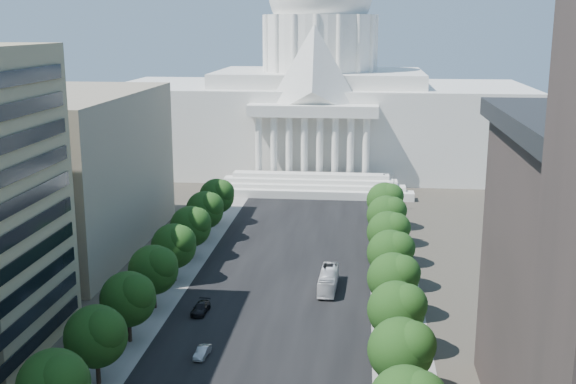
% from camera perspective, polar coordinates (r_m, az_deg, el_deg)
% --- Properties ---
extents(road_asphalt, '(30.00, 260.00, 0.01)m').
position_cam_1_polar(road_asphalt, '(127.02, -0.30, -6.39)').
color(road_asphalt, black).
rests_on(road_asphalt, ground).
extents(sidewalk_left, '(8.00, 260.00, 0.02)m').
position_cam_1_polar(sidewalk_left, '(130.36, -8.67, -6.02)').
color(sidewalk_left, gray).
rests_on(sidewalk_left, ground).
extents(sidewalk_right, '(8.00, 260.00, 0.02)m').
position_cam_1_polar(sidewalk_right, '(126.47, 8.35, -6.62)').
color(sidewalk_right, gray).
rests_on(sidewalk_right, ground).
extents(capitol, '(120.00, 56.00, 73.00)m').
position_cam_1_polar(capitol, '(215.43, 2.49, 7.17)').
color(capitol, white).
rests_on(capitol, ground).
extents(office_block_left_far, '(38.00, 52.00, 30.00)m').
position_cam_1_polar(office_block_left_far, '(145.36, -19.02, 1.53)').
color(office_block_left_far, gray).
rests_on(office_block_left_far, ground).
extents(tree_l_c, '(7.79, 7.60, 9.97)m').
position_cam_1_polar(tree_l_c, '(80.29, -17.87, -14.22)').
color(tree_l_c, '#33261C').
rests_on(tree_l_c, ground).
extents(tree_l_d, '(7.79, 7.60, 9.97)m').
position_cam_1_polar(tree_l_d, '(90.25, -14.79, -10.86)').
color(tree_l_d, '#33261C').
rests_on(tree_l_d, ground).
extents(tree_l_e, '(7.79, 7.60, 9.97)m').
position_cam_1_polar(tree_l_e, '(100.65, -12.39, -8.15)').
color(tree_l_e, '#33261C').
rests_on(tree_l_e, ground).
extents(tree_l_f, '(7.79, 7.60, 9.97)m').
position_cam_1_polar(tree_l_f, '(111.38, -10.46, -5.95)').
color(tree_l_f, '#33261C').
rests_on(tree_l_f, ground).
extents(tree_l_g, '(7.79, 7.60, 9.97)m').
position_cam_1_polar(tree_l_g, '(122.34, -8.89, -4.14)').
color(tree_l_g, '#33261C').
rests_on(tree_l_g, ground).
extents(tree_l_h, '(7.79, 7.60, 9.97)m').
position_cam_1_polar(tree_l_h, '(133.48, -7.59, -2.62)').
color(tree_l_h, '#33261C').
rests_on(tree_l_h, ground).
extents(tree_l_i, '(7.79, 7.60, 9.97)m').
position_cam_1_polar(tree_l_i, '(144.76, -6.49, -1.34)').
color(tree_l_i, '#33261C').
rests_on(tree_l_i, ground).
extents(tree_l_j, '(7.79, 7.60, 9.97)m').
position_cam_1_polar(tree_l_j, '(156.15, -5.55, -0.24)').
color(tree_l_j, '#33261C').
rests_on(tree_l_j, ground).
extents(tree_r_d, '(7.79, 7.60, 9.97)m').
position_cam_1_polar(tree_r_d, '(84.98, 9.12, -12.13)').
color(tree_r_d, '#33261C').
rests_on(tree_r_d, ground).
extents(tree_r_e, '(7.79, 7.60, 9.97)m').
position_cam_1_polar(tree_r_e, '(95.96, 8.76, -9.08)').
color(tree_r_e, '#33261C').
rests_on(tree_r_e, ground).
extents(tree_r_f, '(7.79, 7.60, 9.97)m').
position_cam_1_polar(tree_r_f, '(107.15, 8.47, -6.65)').
color(tree_r_f, '#33261C').
rests_on(tree_r_f, ground).
extents(tree_r_g, '(7.79, 7.60, 9.97)m').
position_cam_1_polar(tree_r_g, '(118.51, 8.24, -4.69)').
color(tree_r_g, '#33261C').
rests_on(tree_r_g, ground).
extents(tree_r_h, '(7.79, 7.60, 9.97)m').
position_cam_1_polar(tree_r_h, '(129.98, 8.06, -3.07)').
color(tree_r_h, '#33261C').
rests_on(tree_r_h, ground).
extents(tree_r_i, '(7.79, 7.60, 9.97)m').
position_cam_1_polar(tree_r_i, '(141.53, 7.90, -1.72)').
color(tree_r_i, '#33261C').
rests_on(tree_r_i, ground).
extents(tree_r_j, '(7.79, 7.60, 9.97)m').
position_cam_1_polar(tree_r_j, '(153.16, 7.77, -0.57)').
color(tree_r_j, '#33261C').
rests_on(tree_r_j, ground).
extents(streetlight_c, '(2.61, 0.44, 9.00)m').
position_cam_1_polar(streetlight_c, '(96.47, 9.68, -9.39)').
color(streetlight_c, gray).
rests_on(streetlight_c, ground).
extents(streetlight_d, '(2.61, 0.44, 9.00)m').
position_cam_1_polar(streetlight_d, '(119.91, 8.96, -4.82)').
color(streetlight_d, gray).
rests_on(streetlight_d, ground).
extents(streetlight_e, '(2.61, 0.44, 9.00)m').
position_cam_1_polar(streetlight_e, '(143.88, 8.49, -1.75)').
color(streetlight_e, gray).
rests_on(streetlight_e, ground).
extents(streetlight_f, '(2.61, 0.44, 9.00)m').
position_cam_1_polar(streetlight_f, '(168.15, 8.15, 0.43)').
color(streetlight_f, gray).
rests_on(streetlight_f, ground).
extents(car_silver, '(1.81, 4.11, 1.31)m').
position_cam_1_polar(car_silver, '(97.15, -6.78, -12.46)').
color(car_silver, '#A0A2A7').
rests_on(car_silver, ground).
extents(car_dark_b, '(2.39, 5.25, 1.49)m').
position_cam_1_polar(car_dark_b, '(110.67, -6.92, -9.11)').
color(car_dark_b, black).
rests_on(car_dark_b, ground).
extents(city_bus, '(3.03, 11.41, 3.16)m').
position_cam_1_polar(city_bus, '(119.11, 3.21, -6.96)').
color(city_bus, silver).
rests_on(city_bus, ground).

